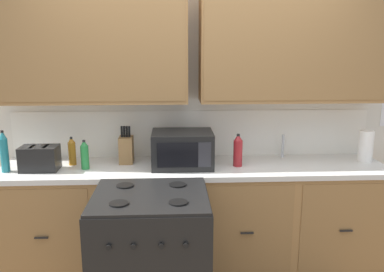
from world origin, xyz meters
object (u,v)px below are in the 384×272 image
Objects in this scene: toaster at (40,158)px; bottle_green at (85,155)px; stove_range at (152,260)px; bottle_amber at (72,151)px; paper_towel_roll at (366,146)px; bottle_red at (238,150)px; knife_block at (126,149)px; bottle_teal at (4,152)px; microwave at (182,149)px.

bottle_green is at bearing 2.95° from toaster.
stove_range is 1.12m from bottle_amber.
paper_towel_roll reaches higher than bottle_green.
toaster is at bearing -178.66° from bottle_red.
knife_block is (0.64, 0.17, 0.02)m from toaster.
bottle_teal reaches higher than paper_towel_roll.
knife_block is (-0.23, 0.73, 0.58)m from stove_range.
paper_towel_roll is at bearing -0.43° from bottle_amber.
bottle_red is at bearing -2.72° from microwave.
bottle_teal is at bearing -177.10° from paper_towel_roll.
paper_towel_roll is (1.98, -0.05, 0.01)m from knife_block.
stove_range is at bearing -32.73° from toaster.
microwave is at bearing -5.12° from bottle_amber.
bottle_red is 0.81× the size of bottle_teal.
bottle_red is at bearing 41.82° from stove_range.
stove_range is at bearing -110.13° from microwave.
bottle_green is at bearing 132.69° from stove_range.
microwave is 1.71× the size of toaster.
bottle_amber is (-0.66, 0.70, 0.58)m from stove_range.
bottle_red is at bearing -4.32° from bottle_amber.
stove_range is 0.90m from microwave.
knife_block is at bearing 14.72° from toaster.
paper_towel_roll reaches higher than bottle_amber.
bottle_teal is (-0.46, -0.16, 0.04)m from bottle_amber.
bottle_amber is 0.49m from bottle_teal.
bottle_amber is at bearing 32.67° from toaster.
bottle_teal is at bearing 154.59° from stove_range.
stove_range is at bearing -72.53° from knife_block.
microwave is 1.83× the size of bottle_red.
paper_towel_roll is 2.88m from bottle_teal.
stove_range is 1.97m from paper_towel_roll.
bottle_red is at bearing 0.88° from bottle_green.
toaster is (-0.87, 0.56, 0.56)m from stove_range.
bottle_teal is at bearing -173.72° from toaster.
bottle_teal is at bearing -167.60° from knife_block.
bottle_amber is (-0.43, -0.03, -0.00)m from knife_block.
paper_towel_roll is at bearing 2.90° from bottle_teal.
toaster is at bearing -177.42° from paper_towel_roll.
bottle_red is (-1.08, -0.08, -0.00)m from paper_towel_roll.
paper_towel_roll reaches higher than toaster.
toaster is at bearing -177.05° from bottle_green.
paper_towel_roll is at bearing 4.35° from bottle_red.
microwave reaches higher than stove_range.
bottle_green is at bearing 4.37° from bottle_teal.
stove_range is 1.18m from toaster.
microwave is 1.85× the size of paper_towel_roll.
stove_range is 4.10× the size of bottle_green.
knife_block reaches higher than bottle_green.
knife_block reaches higher than microwave.
paper_towel_roll is 2.29m from bottle_green.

